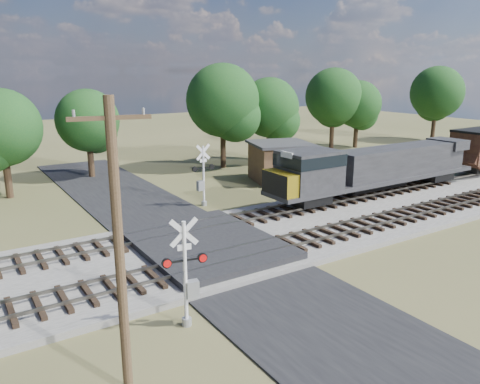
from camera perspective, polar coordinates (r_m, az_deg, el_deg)
ground at (r=25.57m, az=-3.75°, el=-7.43°), size 160.00×160.00×0.00m
ballast_bed at (r=31.62m, az=11.86°, el=-3.08°), size 140.00×10.00×0.30m
road at (r=25.55m, az=-3.75°, el=-7.35°), size 7.00×60.00×0.08m
crossing_panel at (r=25.86m, az=-4.30°, el=-6.43°), size 7.00×9.00×0.62m
track_near at (r=25.45m, az=4.65°, el=-6.56°), size 140.00×2.60×0.33m
track_far at (r=29.34m, az=-1.28°, el=-3.61°), size 140.00×2.60×0.33m
crossing_signal_near at (r=18.13m, az=-6.39°, el=-10.83°), size 1.75×0.45×4.37m
crossing_signal_far at (r=33.79m, az=-4.59°, el=1.39°), size 1.83×0.40×4.54m
utility_pole at (r=13.77m, az=-14.57°, el=-6.41°), size 2.18×0.50×8.96m
equipment_shed at (r=41.84m, az=4.91°, el=3.74°), size 6.29×6.29×3.44m
treeline at (r=43.85m, az=-13.87°, el=10.23°), size 85.63×11.98×11.45m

